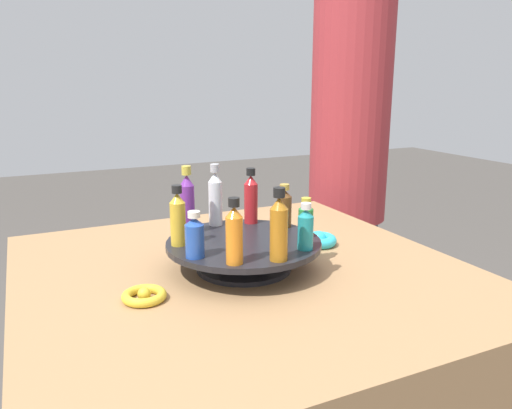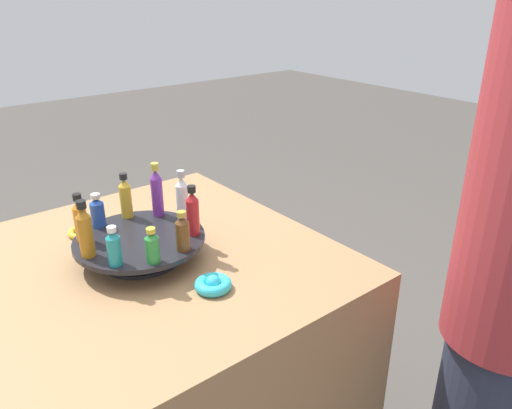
% 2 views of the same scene
% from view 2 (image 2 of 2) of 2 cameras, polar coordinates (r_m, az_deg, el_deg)
% --- Properties ---
extents(party_table, '(0.91, 0.91, 0.80)m').
position_cam_2_polar(party_table, '(1.54, -11.50, -19.13)').
color(party_table, '#9E754C').
rests_on(party_table, ground_plane).
extents(display_stand, '(0.32, 0.32, 0.06)m').
position_cam_2_polar(display_stand, '(1.28, -13.08, -4.51)').
color(display_stand, black).
rests_on(display_stand, party_table).
extents(bottle_purple, '(0.03, 0.03, 0.15)m').
position_cam_2_polar(bottle_purple, '(1.36, -11.26, 1.45)').
color(bottle_purple, '#702D93').
rests_on(bottle_purple, display_stand).
extents(bottle_gold, '(0.03, 0.03, 0.12)m').
position_cam_2_polar(bottle_gold, '(1.37, -14.69, 0.82)').
color(bottle_gold, gold).
rests_on(bottle_gold, display_stand).
extents(bottle_blue, '(0.04, 0.04, 0.09)m').
position_cam_2_polar(bottle_blue, '(1.34, -17.67, -0.76)').
color(bottle_blue, '#234CAD').
rests_on(bottle_blue, display_stand).
extents(bottle_orange, '(0.03, 0.03, 0.12)m').
position_cam_2_polar(bottle_orange, '(1.27, -19.43, -1.64)').
color(bottle_orange, orange).
rests_on(bottle_orange, display_stand).
extents(bottle_amber, '(0.03, 0.03, 0.14)m').
position_cam_2_polar(bottle_amber, '(1.19, -18.94, -2.89)').
color(bottle_amber, '#AD6B19').
rests_on(bottle_amber, display_stand).
extents(bottle_teal, '(0.03, 0.03, 0.09)m').
position_cam_2_polar(bottle_teal, '(1.15, -15.94, -4.73)').
color(bottle_teal, teal).
rests_on(bottle_teal, display_stand).
extents(bottle_green, '(0.03, 0.03, 0.08)m').
position_cam_2_polar(bottle_green, '(1.14, -11.77, -4.74)').
color(bottle_green, '#288438').
rests_on(bottle_green, display_stand).
extents(bottle_brown, '(0.03, 0.03, 0.10)m').
position_cam_2_polar(bottle_brown, '(1.18, -8.39, -3.17)').
color(bottle_brown, brown).
rests_on(bottle_brown, display_stand).
extents(bottle_red, '(0.03, 0.03, 0.13)m').
position_cam_2_polar(bottle_red, '(1.24, -7.24, -0.89)').
color(bottle_red, '#B21E23').
rests_on(bottle_red, display_stand).
extents(bottle_clear, '(0.03, 0.03, 0.14)m').
position_cam_2_polar(bottle_clear, '(1.31, -8.43, 0.69)').
color(bottle_clear, silver).
rests_on(bottle_clear, display_stand).
extents(ribbon_bow_gold, '(0.08, 0.08, 0.02)m').
position_cam_2_polar(ribbon_bow_gold, '(1.47, -19.18, -2.95)').
color(ribbon_bow_gold, gold).
rests_on(ribbon_bow_gold, party_table).
extents(ribbon_bow_teal, '(0.09, 0.09, 0.04)m').
position_cam_2_polar(ribbon_bow_teal, '(1.15, -4.92, -9.06)').
color(ribbon_bow_teal, '#2DB7CC').
rests_on(ribbon_bow_teal, party_table).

